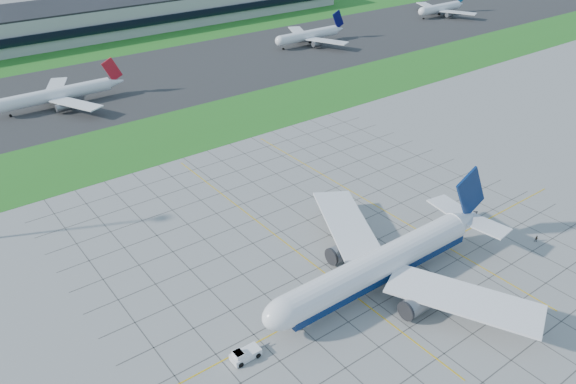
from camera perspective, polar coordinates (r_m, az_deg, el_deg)
name	(u,v)px	position (r m, az deg, el deg)	size (l,w,h in m)	color
ground	(379,269)	(121.58, 9.20, -7.74)	(1400.00, 1400.00, 0.00)	gray
grass_median	(180,132)	(185.53, -10.94, 6.01)	(700.00, 35.00, 0.04)	#267120
asphalt_taxiway	(114,87)	(233.23, -17.28, 10.20)	(700.00, 75.00, 0.04)	#383838
grass_far	(33,31)	(335.42, -24.50, 14.68)	(700.00, 145.00, 0.04)	#267120
apron_markings	(345,244)	(128.01, 5.81, -5.30)	(120.00, 130.00, 0.03)	#474744
terminal	(122,14)	(321.58, -16.52, 16.97)	(260.00, 43.00, 15.80)	#B7B7B2
airliner	(380,265)	(114.07, 9.35, -7.34)	(60.41, 61.27, 19.03)	white
pushback_tug	(244,355)	(100.93, -4.46, -16.15)	(7.78, 2.75, 2.16)	white
crew_near	(306,306)	(109.84, 1.80, -11.47)	(0.66, 0.43, 1.81)	black
crew_far	(537,239)	(139.70, 23.94, -4.36)	(0.79, 0.61, 1.62)	black
distant_jet_1	(59,94)	(217.89, -22.23, 9.21)	(43.45, 42.66, 14.08)	white
distant_jet_2	(309,35)	(280.60, 2.17, 15.64)	(39.44, 42.66, 14.08)	white
distant_jet_3	(441,8)	(351.52, 15.27, 17.59)	(36.08, 42.66, 14.08)	white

